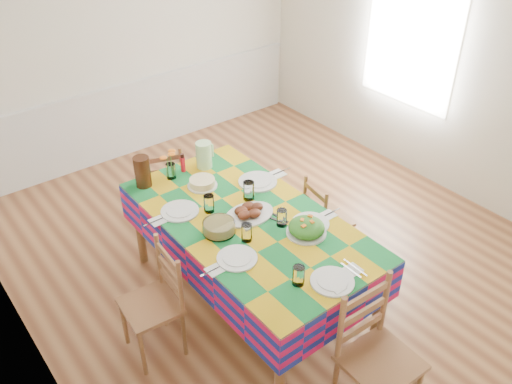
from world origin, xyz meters
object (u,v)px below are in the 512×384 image
Objects in this scene: green_pitcher at (204,155)px; chair_left at (156,303)px; meat_platter at (249,212)px; tea_pitcher at (142,172)px; chair_right at (324,221)px; chair_near at (375,357)px; dining_table at (248,229)px; chair_far at (164,186)px.

chair_left is at bearing -139.76° from green_pitcher.
tea_pitcher reaches higher than meat_platter.
tea_pitcher is at bearing 63.54° from chair_right.
meat_platter is at bearing 97.74° from chair_right.
chair_right is at bearing 95.01° from chair_left.
chair_near reaches higher than chair_right.
dining_table is 2.37× the size of chair_far.
meat_platter is 1.42m from chair_far.
dining_table is 8.90× the size of green_pitcher.
chair_near is 1.15× the size of chair_far.
chair_left is (-0.88, -0.00, -0.29)m from dining_table.
dining_table is 1.06m from tea_pitcher.
chair_near is at bearing -79.81° from tea_pitcher.
chair_near reaches higher than chair_far.
chair_near is at bearing -89.92° from dining_table.
green_pitcher is 0.75m from chair_far.
dining_table is 2.07× the size of chair_near.
dining_table is 5.17× the size of meat_platter.
dining_table is 2.31× the size of chair_left.
chair_far is 1.08× the size of chair_right.
chair_near is (-0.17, -2.26, -0.45)m from green_pitcher.
chair_far is at bearing 47.75° from tea_pitcher.
meat_platter is 0.46× the size of chair_far.
tea_pitcher reaches higher than green_pitcher.
meat_platter is (0.03, 0.03, 0.13)m from dining_table.
green_pitcher is 0.26× the size of chair_left.
green_pitcher is at bearing 80.81° from meat_platter.
chair_near is 1.24× the size of chair_right.
chair_left reaches higher than meat_platter.
chair_left is (-1.05, -0.89, -0.51)m from green_pitcher.
meat_platter is 0.49× the size of chair_right.
chair_left is (-0.86, -1.39, 0.01)m from chair_far.
dining_table is 1.40m from chair_near.
green_pitcher is 0.59m from tea_pitcher.
dining_table is 7.91× the size of tea_pitcher.
chair_left is at bearing 124.73° from chair_near.
meat_platter is 1.45m from chair_near.
chair_near is at bearing -94.25° from green_pitcher.
tea_pitcher is at bearing 66.49° from chair_far.
chair_near is 1.63m from chair_left.
chair_near reaches higher than meat_platter.
meat_platter is at bearing -99.19° from green_pitcher.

